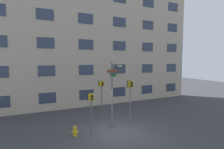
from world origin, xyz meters
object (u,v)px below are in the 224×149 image
at_px(street_sign_pole, 113,89).
at_px(pedestrian_signal_left, 91,103).
at_px(pedestrian_signal_right, 130,90).
at_px(pedestrian_signal_across, 102,90).
at_px(fire_hydrant, 75,131).

distance_m(street_sign_pole, pedestrian_signal_left, 1.80).
bearing_deg(pedestrian_signal_right, pedestrian_signal_across, 132.93).
bearing_deg(fire_hydrant, street_sign_pole, 5.09).
distance_m(pedestrian_signal_across, fire_hydrant, 3.81).
distance_m(street_sign_pole, pedestrian_signal_right, 1.53).
bearing_deg(fire_hydrant, pedestrian_signal_left, -15.62).
height_order(pedestrian_signal_left, pedestrian_signal_across, pedestrian_signal_across).
bearing_deg(pedestrian_signal_right, pedestrian_signal_left, -165.41).
relative_size(street_sign_pole, fire_hydrant, 6.87).
height_order(street_sign_pole, pedestrian_signal_across, street_sign_pole).
relative_size(pedestrian_signal_left, pedestrian_signal_across, 0.87).
height_order(pedestrian_signal_across, fire_hydrant, pedestrian_signal_across).
distance_m(street_sign_pole, fire_hydrant, 3.38).
bearing_deg(pedestrian_signal_left, pedestrian_signal_across, 56.23).
bearing_deg(fire_hydrant, pedestrian_signal_across, 40.46).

